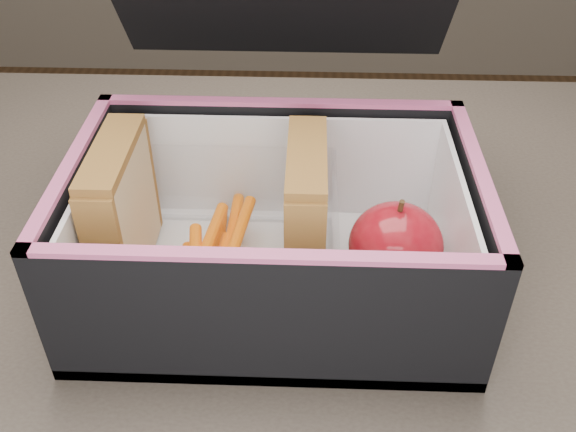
# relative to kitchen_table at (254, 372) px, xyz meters

# --- Properties ---
(kitchen_table) EXTENTS (1.20, 0.80, 0.75)m
(kitchen_table) POSITION_rel_kitchen_table_xyz_m (0.00, 0.00, 0.00)
(kitchen_table) COLOR brown
(kitchen_table) RESTS_ON ground
(lunch_bag) EXTENTS (0.30, 0.31, 0.27)m
(lunch_bag) POSITION_rel_kitchen_table_xyz_m (0.02, 0.02, 0.16)
(lunch_bag) COLOR black
(lunch_bag) RESTS_ON kitchen_table
(plastic_tub) EXTENTS (0.19, 0.13, 0.08)m
(plastic_tub) POSITION_rel_kitchen_table_xyz_m (-0.03, 0.02, 0.14)
(plastic_tub) COLOR white
(plastic_tub) RESTS_ON lunch_bag
(sandwich_left) EXTENTS (0.03, 0.10, 0.11)m
(sandwich_left) POSITION_rel_kitchen_table_xyz_m (-0.10, 0.02, 0.16)
(sandwich_left) COLOR tan
(sandwich_left) RESTS_ON plastic_tub
(sandwich_right) EXTENTS (0.03, 0.10, 0.11)m
(sandwich_right) POSITION_rel_kitchen_table_xyz_m (0.04, 0.02, 0.16)
(sandwich_right) COLOR tan
(sandwich_right) RESTS_ON plastic_tub
(carrot_sticks) EXTENTS (0.06, 0.14, 0.03)m
(carrot_sticks) POSITION_rel_kitchen_table_xyz_m (-0.03, 0.02, 0.12)
(carrot_sticks) COLOR #F06300
(carrot_sticks) RESTS_ON plastic_tub
(paper_napkin) EXTENTS (0.09, 0.09, 0.01)m
(paper_napkin) POSITION_rel_kitchen_table_xyz_m (0.11, 0.02, 0.11)
(paper_napkin) COLOR white
(paper_napkin) RESTS_ON lunch_bag
(red_apple) EXTENTS (0.08, 0.08, 0.08)m
(red_apple) POSITION_rel_kitchen_table_xyz_m (0.11, 0.01, 0.14)
(red_apple) COLOR maroon
(red_apple) RESTS_ON paper_napkin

